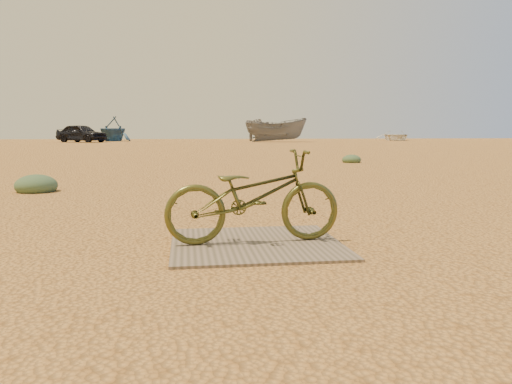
{
  "coord_description": "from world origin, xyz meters",
  "views": [
    {
      "loc": [
        -0.12,
        -4.48,
        0.93
      ],
      "look_at": [
        0.45,
        -0.48,
        0.44
      ],
      "focal_mm": 35.0,
      "sensor_mm": 36.0,
      "label": 1
    }
  ],
  "objects": [
    {
      "name": "ground",
      "position": [
        0.0,
        0.0,
        0.0
      ],
      "size": [
        120.0,
        120.0,
        0.0
      ],
      "primitive_type": "plane",
      "color": "#C28945",
      "rests_on": "ground"
    },
    {
      "name": "plywood_board",
      "position": [
        0.45,
        -0.48,
        0.01
      ],
      "size": [
        1.39,
        1.33,
        0.02
      ],
      "primitive_type": "cube",
      "color": "#7A6655",
      "rests_on": "ground"
    },
    {
      "name": "bicycle",
      "position": [
        0.43,
        -0.47,
        0.4
      ],
      "size": [
        1.48,
        0.61,
        0.76
      ],
      "primitive_type": "imported",
      "rotation": [
        0.0,
        0.0,
        1.64
      ],
      "color": "#4C4D1E",
      "rests_on": "plywood_board"
    },
    {
      "name": "car",
      "position": [
        -9.08,
        40.89,
        0.79
      ],
      "size": [
        4.89,
        4.07,
        1.57
      ],
      "primitive_type": "imported",
      "rotation": [
        0.0,
        0.0,
        1.0
      ],
      "color": "black",
      "rests_on": "ground"
    },
    {
      "name": "boat_far_left",
      "position": [
        -7.08,
        45.9,
        1.21
      ],
      "size": [
        5.41,
        5.75,
        2.42
      ],
      "primitive_type": "imported",
      "rotation": [
        0.0,
        0.0,
        -0.39
      ],
      "color": "#325677",
      "rests_on": "ground"
    },
    {
      "name": "boat_mid_right",
      "position": [
        8.04,
        40.23,
        1.08
      ],
      "size": [
        5.67,
        2.31,
        2.17
      ],
      "primitive_type": "imported",
      "rotation": [
        0.0,
        0.0,
        1.53
      ],
      "color": "slate",
      "rests_on": "ground"
    },
    {
      "name": "boat_far_right",
      "position": [
        21.69,
        45.42,
        0.51
      ],
      "size": [
        4.27,
        5.41,
        1.01
      ],
      "primitive_type": "imported",
      "rotation": [
        0.0,
        0.0,
        -0.17
      ],
      "color": "silver",
      "rests_on": "ground"
    },
    {
      "name": "kale_a",
      "position": [
        -2.43,
        3.63,
        0.0
      ],
      "size": [
        0.64,
        0.64,
        0.35
      ],
      "primitive_type": "ellipsoid",
      "color": "#526947",
      "rests_on": "ground"
    },
    {
      "name": "kale_b",
      "position": [
        4.84,
        10.01,
        0.0
      ],
      "size": [
        0.57,
        0.57,
        0.31
      ],
      "primitive_type": "ellipsoid",
      "color": "#526947",
      "rests_on": "ground"
    }
  ]
}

